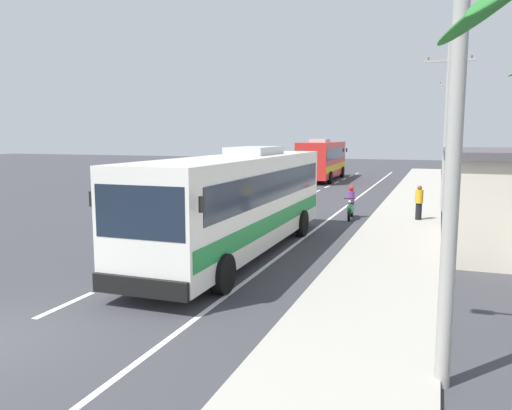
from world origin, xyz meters
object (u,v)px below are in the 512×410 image
at_px(utility_pole_mid, 447,120).
at_px(utility_pole_far, 450,122).
at_px(motorcycle_beside_bus, 351,205).
at_px(utility_pole_nearest, 453,46).
at_px(pedestrian_near_kerb, 419,202).
at_px(coach_bus_foreground, 240,199).
at_px(coach_bus_far_lane, 322,159).

height_order(utility_pole_mid, utility_pole_far, utility_pole_far).
xyz_separation_m(motorcycle_beside_bus, utility_pole_nearest, (4.06, -16.09, 4.66)).
relative_size(pedestrian_near_kerb, utility_pole_mid, 0.18).
bearing_deg(pedestrian_near_kerb, motorcycle_beside_bus, -21.18).
height_order(coach_bus_foreground, coach_bus_far_lane, coach_bus_far_lane).
xyz_separation_m(coach_bus_far_lane, motorcycle_beside_bus, (5.96, -20.28, -1.27)).
xyz_separation_m(coach_bus_foreground, utility_pole_mid, (6.52, 12.14, 2.89)).
bearing_deg(utility_pole_far, motorcycle_beside_bus, -101.22).
xyz_separation_m(coach_bus_far_lane, utility_pole_far, (10.55, 2.86, 3.25)).
height_order(coach_bus_far_lane, utility_pole_mid, utility_pole_mid).
height_order(pedestrian_near_kerb, utility_pole_nearest, utility_pole_nearest).
xyz_separation_m(coach_bus_foreground, coach_bus_far_lane, (-3.62, 28.90, 0.04)).
xyz_separation_m(motorcycle_beside_bus, pedestrian_near_kerb, (3.14, -0.10, 0.32)).
xyz_separation_m(pedestrian_near_kerb, utility_pole_far, (1.45, 23.24, 4.20)).
xyz_separation_m(utility_pole_mid, utility_pole_far, (0.41, 19.61, 0.40)).
bearing_deg(pedestrian_near_kerb, coach_bus_foreground, 37.85).
height_order(motorcycle_beside_bus, utility_pole_mid, utility_pole_mid).
bearing_deg(motorcycle_beside_bus, utility_pole_mid, 40.16).
bearing_deg(coach_bus_foreground, pedestrian_near_kerb, 57.25).
distance_m(coach_bus_far_lane, motorcycle_beside_bus, 21.18).
height_order(coach_bus_far_lane, motorcycle_beside_bus, coach_bus_far_lane).
relative_size(coach_bus_foreground, utility_pole_mid, 1.35).
bearing_deg(coach_bus_foreground, utility_pole_far, 77.69).
bearing_deg(utility_pole_mid, motorcycle_beside_bus, -139.84).
relative_size(motorcycle_beside_bus, pedestrian_near_kerb, 1.23).
relative_size(motorcycle_beside_bus, utility_pole_mid, 0.22).
bearing_deg(utility_pole_nearest, utility_pole_mid, 89.66).
bearing_deg(utility_pole_mid, utility_pole_nearest, -90.34).
distance_m(coach_bus_far_lane, utility_pole_nearest, 37.88).
bearing_deg(coach_bus_far_lane, coach_bus_foreground, -82.87).
distance_m(motorcycle_beside_bus, utility_pole_mid, 6.85).
bearing_deg(coach_bus_far_lane, utility_pole_far, 15.17).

